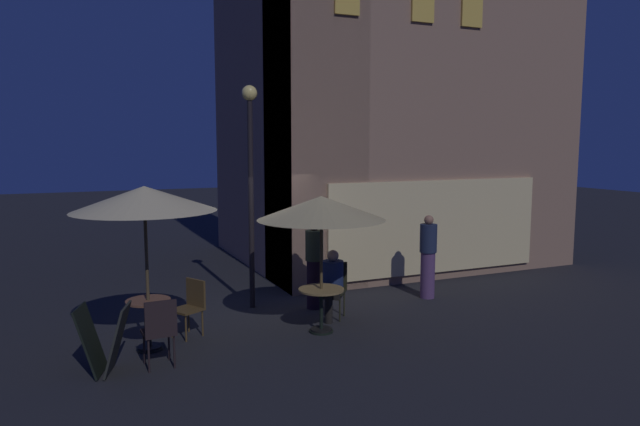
% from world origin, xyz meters
% --- Properties ---
extents(ground_plane, '(60.00, 60.00, 0.00)m').
position_xyz_m(ground_plane, '(0.00, 0.00, 0.00)').
color(ground_plane, black).
extents(cafe_building, '(7.78, 6.41, 8.05)m').
position_xyz_m(cafe_building, '(3.36, 2.78, 4.02)').
color(cafe_building, '#94725E').
rests_on(cafe_building, ground).
extents(street_lamp_near_corner, '(0.29, 0.29, 4.18)m').
position_xyz_m(street_lamp_near_corner, '(-0.17, 0.48, 2.74)').
color(street_lamp_near_corner, black).
rests_on(street_lamp_near_corner, ground).
extents(menu_sandwich_board, '(0.79, 0.72, 0.94)m').
position_xyz_m(menu_sandwich_board, '(-2.95, -1.80, 0.48)').
color(menu_sandwich_board, '#242623').
rests_on(menu_sandwich_board, ground).
extents(cafe_table_0, '(0.76, 0.76, 0.74)m').
position_xyz_m(cafe_table_0, '(0.46, -1.38, 0.55)').
color(cafe_table_0, black).
rests_on(cafe_table_0, ground).
extents(cafe_table_1, '(0.67, 0.67, 0.78)m').
position_xyz_m(cafe_table_1, '(-2.27, -1.09, 0.54)').
color(cafe_table_1, black).
rests_on(cafe_table_1, ground).
extents(patio_umbrella_0, '(2.10, 2.10, 2.28)m').
position_xyz_m(patio_umbrella_0, '(0.46, -1.38, 2.07)').
color(patio_umbrella_0, black).
rests_on(patio_umbrella_0, ground).
extents(patio_umbrella_1, '(2.12, 2.12, 2.50)m').
position_xyz_m(patio_umbrella_1, '(-2.27, -1.09, 2.30)').
color(patio_umbrella_1, black).
rests_on(patio_umbrella_1, ground).
extents(cafe_chair_0, '(0.60, 0.60, 1.00)m').
position_xyz_m(cafe_chair_0, '(1.02, -0.69, 0.60)').
color(cafe_chair_0, black).
rests_on(cafe_chair_0, ground).
extents(cafe_chair_1, '(0.59, 0.59, 0.92)m').
position_xyz_m(cafe_chair_1, '(-1.55, -0.68, 0.55)').
color(cafe_chair_1, '#4D391E').
rests_on(cafe_chair_1, ground).
extents(cafe_chair_2, '(0.46, 0.46, 0.99)m').
position_xyz_m(cafe_chair_2, '(-2.22, -1.92, 0.60)').
color(cafe_chair_2, black).
rests_on(cafe_chair_2, ground).
extents(patron_seated_0, '(0.54, 0.55, 1.24)m').
position_xyz_m(patron_seated_0, '(0.93, -0.80, 0.71)').
color(patron_seated_0, black).
rests_on(patron_seated_0, ground).
extents(patron_standing_1, '(0.34, 0.34, 1.69)m').
position_xyz_m(patron_standing_1, '(3.29, -0.29, 0.85)').
color(patron_standing_1, '#583B6B').
rests_on(patron_standing_1, ground).
extents(patron_standing_2, '(0.34, 0.34, 1.68)m').
position_xyz_m(patron_standing_2, '(0.90, -0.05, 0.85)').
color(patron_standing_2, black).
rests_on(patron_standing_2, ground).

